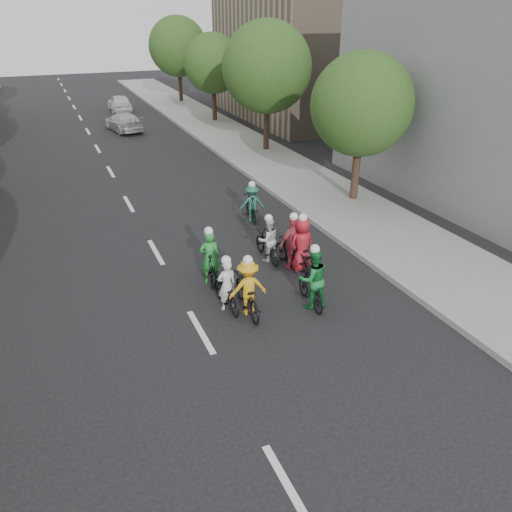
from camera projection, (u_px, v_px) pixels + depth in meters
ground at (201, 332)px, 12.57m from camera, size 120.00×120.00×0.00m
sidewalk_right at (299, 179)px, 23.59m from camera, size 4.00×80.00×0.15m
curb_right at (261, 184)px, 22.90m from camera, size 0.18×80.00×0.18m
bldg_se at (310, 60)px, 36.20m from camera, size 10.00×14.00×8.00m
tree_r_0 at (362, 105)px, 19.34m from camera, size 4.00×4.00×5.97m
tree_r_1 at (267, 67)px, 26.51m from camera, size 4.80×4.80×6.93m
tree_r_2 at (213, 63)px, 34.17m from camera, size 4.00×4.00×5.97m
tree_r_3 at (178, 46)px, 41.34m from camera, size 4.80×4.80×6.93m
cyclist_0 at (226, 291)px, 13.39m from camera, size 0.65×1.66×1.59m
cyclist_1 at (312, 283)px, 13.38m from camera, size 0.89×1.65×1.86m
cyclist_2 at (247, 291)px, 13.13m from camera, size 1.05×1.99×1.71m
cyclist_3 at (292, 247)px, 15.46m from camera, size 1.05×1.69×1.84m
cyclist_4 at (300, 250)px, 15.37m from camera, size 0.88×1.94×1.85m
cyclist_5 at (209, 263)px, 14.62m from camera, size 0.70×1.66×1.79m
cyclist_6 at (268, 243)px, 15.97m from camera, size 0.70×1.76×1.59m
cyclist_7 at (251, 205)px, 18.93m from camera, size 1.00×1.73×1.58m
follow_car_lead at (123, 122)px, 33.04m from camera, size 2.36×4.31×1.18m
follow_car_trail at (120, 103)px, 39.40m from camera, size 1.58×3.83×1.30m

